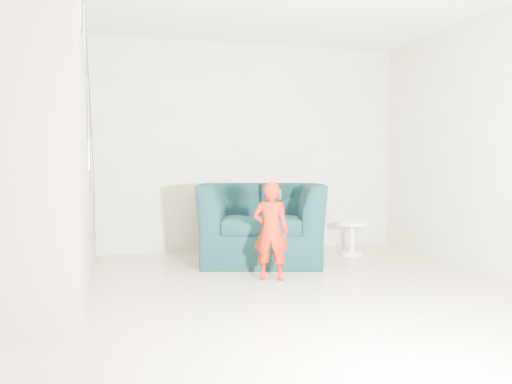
# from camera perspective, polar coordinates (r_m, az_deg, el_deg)

# --- Properties ---
(floor) EXTENTS (5.50, 5.50, 0.00)m
(floor) POSITION_cam_1_polar(r_m,az_deg,el_deg) (4.53, 2.12, -11.67)
(floor) COLOR gray
(floor) RESTS_ON ground
(back_wall) EXTENTS (5.00, 0.00, 5.00)m
(back_wall) POSITION_cam_1_polar(r_m,az_deg,el_deg) (7.05, -4.44, 4.72)
(back_wall) COLOR #AAA68B
(back_wall) RESTS_ON floor
(armchair) EXTENTS (1.68, 1.56, 0.91)m
(armchair) POSITION_cam_1_polar(r_m,az_deg,el_deg) (6.30, 0.59, -3.23)
(armchair) COLOR black
(armchair) RESTS_ON floor
(toddler) EXTENTS (0.41, 0.34, 0.97)m
(toddler) POSITION_cam_1_polar(r_m,az_deg,el_deg) (5.31, 1.57, -4.13)
(toddler) COLOR #B00C05
(toddler) RESTS_ON floor
(side_table) EXTENTS (0.41, 0.41, 0.41)m
(side_table) POSITION_cam_1_polar(r_m,az_deg,el_deg) (6.87, 10.05, -4.23)
(side_table) COLOR white
(side_table) RESTS_ON floor
(staircase) EXTENTS (1.02, 3.03, 3.62)m
(staircase) POSITION_cam_1_polar(r_m,az_deg,el_deg) (4.79, -23.48, 0.37)
(staircase) COLOR #ADA089
(staircase) RESTS_ON floor
(cushion) EXTENTS (0.41, 0.20, 0.41)m
(cushion) POSITION_cam_1_polar(r_m,az_deg,el_deg) (6.66, 2.12, -0.78)
(cushion) COLOR black
(cushion) RESTS_ON armchair
(throw) EXTENTS (0.05, 0.53, 0.59)m
(throw) POSITION_cam_1_polar(r_m,az_deg,el_deg) (6.21, -4.94, -2.25)
(throw) COLOR black
(throw) RESTS_ON armchair
(phone) EXTENTS (0.03, 0.05, 0.10)m
(phone) POSITION_cam_1_polar(r_m,az_deg,el_deg) (5.29, 2.54, -0.28)
(phone) COLOR black
(phone) RESTS_ON toddler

